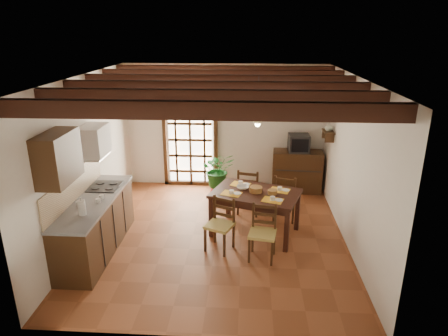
# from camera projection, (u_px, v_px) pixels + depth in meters

# --- Properties ---
(ground_plane) EXTENTS (5.00, 5.00, 0.00)m
(ground_plane) POSITION_uv_depth(u_px,v_px,m) (217.00, 235.00, 7.17)
(ground_plane) COLOR brown
(room_shell) EXTENTS (4.52, 5.02, 2.81)m
(room_shell) POSITION_uv_depth(u_px,v_px,m) (216.00, 138.00, 6.57)
(room_shell) COLOR silver
(room_shell) RESTS_ON ground_plane
(ceiling_beams) EXTENTS (4.50, 4.34, 0.20)m
(ceiling_beams) POSITION_uv_depth(u_px,v_px,m) (216.00, 84.00, 6.28)
(ceiling_beams) COLOR black
(ceiling_beams) RESTS_ON room_shell
(french_door) EXTENTS (1.26, 0.11, 2.32)m
(french_door) POSITION_uv_depth(u_px,v_px,m) (190.00, 136.00, 9.13)
(french_door) COLOR white
(french_door) RESTS_ON ground_plane
(kitchen_counter) EXTENTS (0.64, 2.25, 1.38)m
(kitchen_counter) POSITION_uv_depth(u_px,v_px,m) (96.00, 224.00, 6.56)
(kitchen_counter) COLOR #362011
(kitchen_counter) RESTS_ON ground_plane
(upper_cabinet) EXTENTS (0.35, 0.80, 0.70)m
(upper_cabinet) POSITION_uv_depth(u_px,v_px,m) (58.00, 158.00, 5.45)
(upper_cabinet) COLOR #362011
(upper_cabinet) RESTS_ON room_shell
(range_hood) EXTENTS (0.38, 0.60, 0.54)m
(range_hood) POSITION_uv_depth(u_px,v_px,m) (94.00, 141.00, 6.67)
(range_hood) COLOR white
(range_hood) RESTS_ON room_shell
(counter_items) EXTENTS (0.50, 1.43, 0.25)m
(counter_items) POSITION_uv_depth(u_px,v_px,m) (95.00, 195.00, 6.49)
(counter_items) COLOR black
(counter_items) RESTS_ON kitchen_counter
(dining_table) EXTENTS (1.71, 1.38, 0.80)m
(dining_table) POSITION_uv_depth(u_px,v_px,m) (256.00, 197.00, 7.04)
(dining_table) COLOR black
(dining_table) RESTS_ON ground_plane
(chair_near_left) EXTENTS (0.54, 0.53, 0.90)m
(chair_near_left) POSITION_uv_depth(u_px,v_px,m) (220.00, 234.00, 6.65)
(chair_near_left) COLOR tan
(chair_near_left) RESTS_ON ground_plane
(chair_near_right) EXTENTS (0.48, 0.46, 0.90)m
(chair_near_right) POSITION_uv_depth(u_px,v_px,m) (262.00, 242.00, 6.39)
(chair_near_right) COLOR tan
(chair_near_right) RESTS_ON ground_plane
(chair_far_left) EXTENTS (0.52, 0.50, 0.95)m
(chair_far_left) POSITION_uv_depth(u_px,v_px,m) (249.00, 199.00, 7.97)
(chair_far_left) COLOR tan
(chair_far_left) RESTS_ON ground_plane
(chair_far_right) EXTENTS (0.53, 0.52, 0.93)m
(chair_far_right) POSITION_uv_depth(u_px,v_px,m) (285.00, 205.00, 7.70)
(chair_far_right) COLOR tan
(chair_far_right) RESTS_ON ground_plane
(table_setting) EXTENTS (1.08, 0.72, 0.10)m
(table_setting) POSITION_uv_depth(u_px,v_px,m) (256.00, 188.00, 6.98)
(table_setting) COLOR yellow
(table_setting) RESTS_ON dining_table
(table_bowl) EXTENTS (0.23, 0.23, 0.05)m
(table_bowl) POSITION_uv_depth(u_px,v_px,m) (243.00, 187.00, 7.14)
(table_bowl) COLOR white
(table_bowl) RESTS_ON dining_table
(sideboard) EXTENTS (1.13, 0.57, 0.93)m
(sideboard) POSITION_uv_depth(u_px,v_px,m) (297.00, 171.00, 9.02)
(sideboard) COLOR #362011
(sideboard) RESTS_ON ground_plane
(crt_tv) EXTENTS (0.46, 0.43, 0.39)m
(crt_tv) POSITION_uv_depth(u_px,v_px,m) (299.00, 143.00, 8.79)
(crt_tv) COLOR black
(crt_tv) RESTS_ON sideboard
(fuse_box) EXTENTS (0.25, 0.03, 0.32)m
(fuse_box) POSITION_uv_depth(u_px,v_px,m) (293.00, 113.00, 8.84)
(fuse_box) COLOR white
(fuse_box) RESTS_ON room_shell
(plant_pot) EXTENTS (0.38, 0.38, 0.23)m
(plant_pot) POSITION_uv_depth(u_px,v_px,m) (218.00, 189.00, 8.94)
(plant_pot) COLOR maroon
(plant_pot) RESTS_ON ground_plane
(potted_plant) EXTENTS (2.21, 2.03, 2.07)m
(potted_plant) POSITION_uv_depth(u_px,v_px,m) (218.00, 170.00, 8.79)
(potted_plant) COLOR #144C19
(potted_plant) RESTS_ON ground_plane
(wall_shelf) EXTENTS (0.20, 0.42, 0.20)m
(wall_shelf) POSITION_uv_depth(u_px,v_px,m) (328.00, 133.00, 8.05)
(wall_shelf) COLOR #362011
(wall_shelf) RESTS_ON room_shell
(shelf_vase) EXTENTS (0.15, 0.15, 0.15)m
(shelf_vase) POSITION_uv_depth(u_px,v_px,m) (329.00, 127.00, 8.01)
(shelf_vase) COLOR #B2BFB2
(shelf_vase) RESTS_ON wall_shelf
(shelf_flowers) EXTENTS (0.14, 0.14, 0.36)m
(shelf_flowers) POSITION_uv_depth(u_px,v_px,m) (330.00, 117.00, 7.94)
(shelf_flowers) COLOR yellow
(shelf_flowers) RESTS_ON shelf_vase
(framed_picture) EXTENTS (0.03, 0.32, 0.32)m
(framed_picture) POSITION_uv_depth(u_px,v_px,m) (335.00, 107.00, 7.87)
(framed_picture) COLOR brown
(framed_picture) RESTS_ON room_shell
(pendant_lamp) EXTENTS (0.36, 0.36, 0.84)m
(pendant_lamp) POSITION_uv_depth(u_px,v_px,m) (258.00, 120.00, 6.67)
(pendant_lamp) COLOR black
(pendant_lamp) RESTS_ON room_shell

